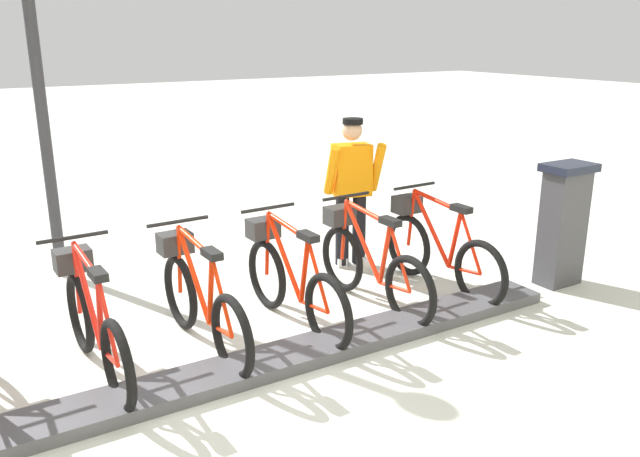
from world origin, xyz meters
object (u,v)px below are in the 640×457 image
bike_docked_1 (369,263)px  bike_docked_3 (200,299)px  bike_docked_0 (437,248)px  bike_docked_4 (94,322)px  lamp_post (33,41)px  bike_docked_2 (291,280)px  payment_kiosk (563,222)px  worker_near_rack (352,187)px

bike_docked_1 → bike_docked_3: same height
bike_docked_0 → bike_docked_1: (0.00, 0.85, 0.00)m
bike_docked_1 → bike_docked_4: 2.56m
bike_docked_1 → lamp_post: 3.96m
bike_docked_1 → bike_docked_2: (0.00, 0.85, 0.00)m
bike_docked_4 → payment_kiosk: bearing=-97.1°
bike_docked_2 → bike_docked_4: (0.00, 1.71, 0.00)m
bike_docked_1 → bike_docked_0: bearing=-90.0°
payment_kiosk → bike_docked_0: size_ratio=0.74×
payment_kiosk → lamp_post: lamp_post is taller
bike_docked_1 → bike_docked_4: bearing=90.0°
bike_docked_4 → worker_near_rack: size_ratio=1.04×
payment_kiosk → lamp_post: (2.98, 4.42, 1.79)m
bike_docked_1 → lamp_post: bearing=44.9°
bike_docked_1 → worker_near_rack: size_ratio=1.04×
payment_kiosk → bike_docked_3: (0.57, 3.73, -0.24)m
bike_docked_4 → bike_docked_1: bearing=-90.0°
worker_near_rack → lamp_post: (1.40, 2.87, 1.55)m
bike_docked_2 → bike_docked_4: 1.71m
bike_docked_1 → lamp_post: (2.41, 2.40, 2.02)m
bike_docked_1 → bike_docked_3: size_ratio=1.00×
bike_docked_0 → bike_docked_4: 3.41m
bike_docked_2 → lamp_post: bearing=32.7°
bike_docked_1 → bike_docked_2: size_ratio=1.00×
worker_near_rack → payment_kiosk: bearing=-135.6°
bike_docked_2 → lamp_post: size_ratio=0.46×
payment_kiosk → bike_docked_0: bearing=63.9°
bike_docked_3 → lamp_post: lamp_post is taller
bike_docked_4 → lamp_post: 3.15m
worker_near_rack → lamp_post: lamp_post is taller
bike_docked_4 → lamp_post: lamp_post is taller
bike_docked_3 → bike_docked_1: bearing=-90.0°
bike_docked_0 → bike_docked_4: (0.00, 3.41, 0.00)m
bike_docked_0 → bike_docked_3: 2.56m
bike_docked_2 → bike_docked_4: same height
bike_docked_1 → bike_docked_2: bearing=90.0°
bike_docked_0 → bike_docked_2: (0.00, 1.71, 0.00)m
payment_kiosk → bike_docked_4: payment_kiosk is taller
lamp_post → bike_docked_4: bearing=176.2°
bike_docked_2 → bike_docked_4: bearing=90.0°
bike_docked_0 → lamp_post: 4.53m
bike_docked_0 → bike_docked_4: same height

